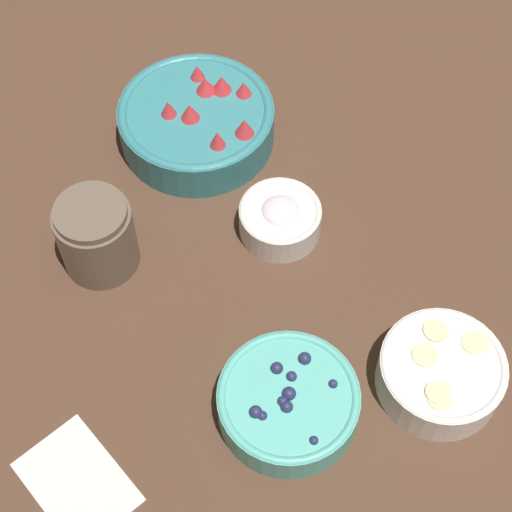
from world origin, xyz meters
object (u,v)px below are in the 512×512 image
bowl_blueberries (288,401)px  bowl_bananas (441,372)px  bowl_cream (280,218)px  bowl_strawberries (197,120)px  jar_chocolate (97,237)px

bowl_blueberries → bowl_bananas: size_ratio=1.11×
bowl_bananas → bowl_cream: 0.28m
bowl_blueberries → bowl_cream: 0.25m
bowl_strawberries → bowl_cream: size_ratio=2.03×
bowl_blueberries → bowl_cream: (-0.23, 0.09, -0.00)m
bowl_blueberries → jar_chocolate: (-0.28, -0.13, 0.02)m
bowl_strawberries → bowl_cream: bearing=12.7°
jar_chocolate → bowl_strawberries: bearing=127.6°
bowl_strawberries → bowl_bananas: 0.47m
bowl_blueberries → jar_chocolate: bearing=-154.5°
bowl_cream → bowl_strawberries: bearing=-167.3°
bowl_blueberries → bowl_cream: size_ratio=1.52×
bowl_bananas → bowl_cream: size_ratio=1.37×
jar_chocolate → bowl_bananas: bearing=44.3°
bowl_cream → jar_chocolate: 0.23m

